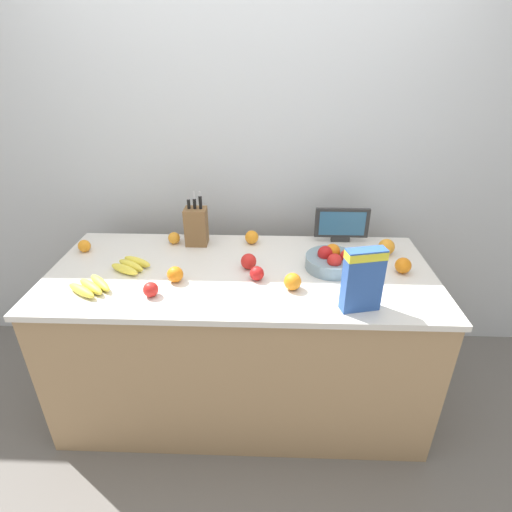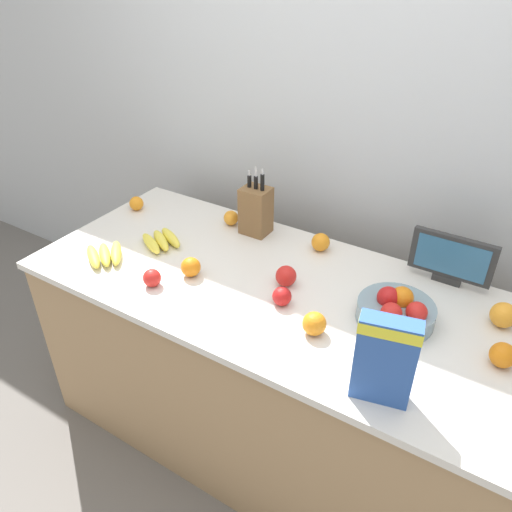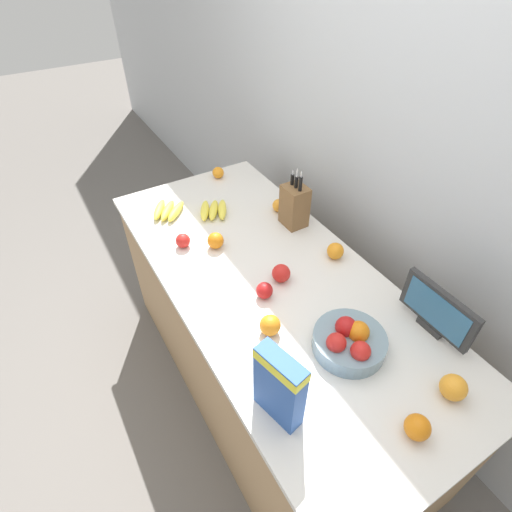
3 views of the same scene
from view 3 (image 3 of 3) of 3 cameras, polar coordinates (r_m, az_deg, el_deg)
name	(u,v)px [view 3 (image 3 of 3)]	position (r m, az deg, el deg)	size (l,w,h in m)	color
ground_plane	(268,383)	(2.47, 1.68, -17.67)	(14.00, 14.00, 0.00)	slate
wall_back	(399,154)	(1.90, 19.78, 13.58)	(9.00, 0.06, 2.60)	silver
counter	(269,337)	(2.10, 1.91, -11.51)	(1.96, 0.86, 0.88)	tan
knife_block	(294,206)	(2.01, 5.52, 7.18)	(0.12, 0.11, 0.32)	brown
small_monitor	(437,311)	(1.63, 24.47, -7.11)	(0.31, 0.03, 0.20)	#2D2D2D
cereal_box	(279,385)	(1.26, 3.37, -17.90)	(0.18, 0.10, 0.29)	#2D56A8
fruit_bowl	(349,341)	(1.52, 13.20, -11.70)	(0.27, 0.27, 0.12)	gray
banana_bunch_left	(214,210)	(2.14, -6.09, 6.54)	(0.22, 0.21, 0.04)	yellow
banana_bunch_right	(168,210)	(2.18, -12.52, 6.38)	(0.23, 0.22, 0.04)	yellow
apple_rightmost	(264,290)	(1.66, 1.22, -4.95)	(0.07, 0.07, 0.07)	red
apple_near_bananas	(281,273)	(1.73, 3.61, -2.48)	(0.08, 0.08, 0.08)	red
apple_by_knife_block	(183,241)	(1.94, -10.40, 2.17)	(0.07, 0.07, 0.07)	red
orange_mid_left	(270,325)	(1.54, 2.02, -9.85)	(0.08, 0.08, 0.08)	orange
orange_back_center	(216,241)	(1.91, -5.80, 2.21)	(0.08, 0.08, 0.08)	orange
orange_front_right	(218,173)	(2.45, -5.43, 11.77)	(0.07, 0.07, 0.07)	orange
orange_front_center	(279,205)	(2.15, 3.27, 7.23)	(0.07, 0.07, 0.07)	orange
orange_front_left	(335,251)	(1.88, 11.26, 0.71)	(0.08, 0.08, 0.08)	orange
orange_by_cereal	(417,427)	(1.41, 22.07, -21.73)	(0.08, 0.08, 0.08)	orange
orange_mid_right	(453,387)	(1.53, 26.37, -16.47)	(0.09, 0.09, 0.09)	orange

